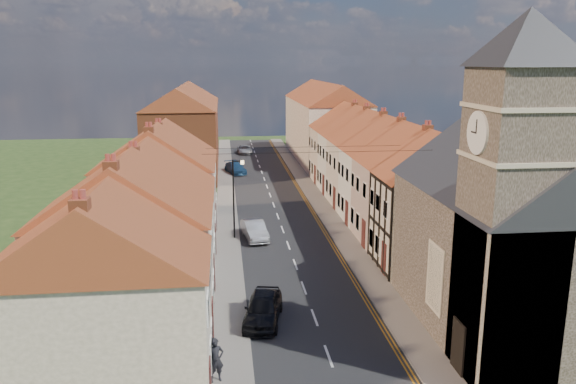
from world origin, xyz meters
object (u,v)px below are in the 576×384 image
Objects in this scene: church at (519,219)px; car_near at (263,308)px; car_far at (235,168)px; car_distant at (245,150)px; lamppost at (235,194)px; pedestrian_left at (216,360)px; car_mid at (254,230)px.

church reaches higher than car_near.
car_far is 1.05× the size of car_distant.
lamppost is at bearing 105.46° from car_near.
car_distant is 2.22× the size of pedestrian_left.
church is at bearing -0.94° from car_near.
lamppost is 3.11× the size of pedestrian_left.
car_mid is at bearing 99.65° from car_near.
car_far is at bearing 106.46° from church.
church reaches higher than pedestrian_left.
car_near is at bearing 168.01° from church.
pedestrian_left is at bearing -107.55° from car_far.
pedestrian_left is at bearing -102.26° from car_near.
car_mid is 19.69m from pedestrian_left.
car_far is at bearing 83.34° from car_mid.
car_near reaches higher than car_mid.
car_far is (-0.82, 25.97, -0.05)m from car_mid.
car_far is 45.51m from pedestrian_left.
pedestrian_left is at bearing -96.22° from car_distant.
car_near is 0.98× the size of car_far.
church is at bearing -88.70° from car_far.
lamppost reaches higher than car_far.
car_far is at bearing 69.80° from pedestrian_left.
car_distant is (2.31, 40.65, -2.94)m from lamppost.
car_near is at bearing 48.89° from pedestrian_left.
car_distant is (1.22, 54.76, -0.16)m from car_near.
car_mid is 2.20× the size of pedestrian_left.
church is at bearing -82.08° from car_distant.
church is 20.94m from car_mid.
lamppost is 40.83m from car_distant.
lamppost is at bearing 166.34° from car_mid.
church reaches higher than car_mid.
car_distant is 60.39m from pedestrian_left.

